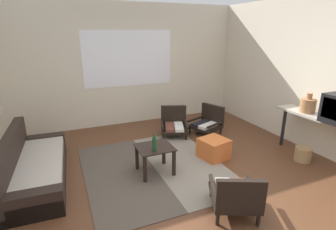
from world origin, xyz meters
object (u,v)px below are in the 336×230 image
armchair_corner (208,121)px  console_shelf (322,123)px  couch (32,167)px  wicker_basket (303,154)px  armchair_by_window (174,123)px  coffee_table (155,153)px  armchair_striped_foreground (236,195)px  glass_bottle (154,144)px  ottoman_orange (214,148)px  clay_vase (308,105)px

armchair_corner → console_shelf: console_shelf is taller
couch → wicker_basket: size_ratio=7.59×
armchair_by_window → wicker_basket: 2.45m
coffee_table → armchair_striped_foreground: bearing=-67.4°
armchair_striped_foreground → wicker_basket: (1.89, 0.66, -0.15)m
armchair_by_window → armchair_striped_foreground: size_ratio=0.92×
couch → glass_bottle: 1.80m
armchair_by_window → glass_bottle: bearing=-123.8°
armchair_corner → glass_bottle: bearing=-143.1°
wicker_basket → coffee_table: bearing=165.8°
armchair_by_window → couch: bearing=-162.4°
armchair_corner → glass_bottle: (-1.68, -1.26, 0.30)m
armchair_striped_foreground → console_shelf: size_ratio=0.49×
console_shelf → glass_bottle: (-2.65, 0.60, -0.14)m
ottoman_orange → clay_vase: 1.74m
coffee_table → clay_vase: bearing=-8.9°
ottoman_orange → clay_vase: bearing=-17.9°
couch → armchair_corner: couch is taller
clay_vase → glass_bottle: size_ratio=1.27×
armchair_by_window → armchair_striped_foreground: (-0.38, -2.59, 0.01)m
ottoman_orange → wicker_basket: size_ratio=1.63×
armchair_by_window → armchair_corner: (0.72, -0.17, -0.00)m
armchair_striped_foreground → clay_vase: (2.07, 0.87, 0.64)m
armchair_by_window → glass_bottle: (-0.96, -1.43, 0.29)m
coffee_table → wicker_basket: (2.42, -0.61, -0.22)m
armchair_corner → console_shelf: (0.97, -1.86, 0.44)m
console_shelf → clay_vase: 0.38m
ottoman_orange → couch: bearing=171.8°
armchair_corner → console_shelf: size_ratio=0.45×
ottoman_orange → glass_bottle: bearing=-170.4°
wicker_basket → console_shelf: bearing=-29.7°
armchair_corner → armchair_by_window: bearing=166.8°
ottoman_orange → coffee_table: bearing=-176.0°
couch → glass_bottle: (1.66, -0.60, 0.33)m
armchair_striped_foreground → armchair_corner: 2.66m
wicker_basket → clay_vase: bearing=48.2°
armchair_by_window → armchair_striped_foreground: 2.62m
couch → ottoman_orange: bearing=-8.2°
clay_vase → glass_bottle: (-2.65, 0.29, -0.36)m
couch → ottoman_orange: size_ratio=4.66×
coffee_table → wicker_basket: size_ratio=2.01×
armchair_corner → clay_vase: 1.94m
couch → armchair_by_window: couch is taller
armchair_by_window → armchair_corner: 0.74m
coffee_table → armchair_corner: (1.63, 1.14, -0.09)m
couch → clay_vase: bearing=-11.7°
glass_bottle → console_shelf: bearing=-12.7°
clay_vase → wicker_basket: (-0.18, -0.20, -0.78)m
armchair_corner → clay_vase: size_ratio=2.17×
coffee_table → ottoman_orange: 1.12m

